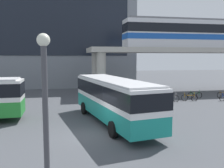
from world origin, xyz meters
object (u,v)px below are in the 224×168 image
at_px(train, 193,34).
at_px(bus_main, 113,96).
at_px(bicycle_black, 155,96).
at_px(bicycle_green, 195,95).
at_px(station_building, 36,30).
at_px(bicycle_silver, 171,98).
at_px(bicycle_brown, 224,95).
at_px(bicycle_orange, 189,98).

bearing_deg(train, bus_main, -135.27).
relative_size(bus_main, bicycle_black, 6.35).
bearing_deg(bicycle_green, station_building, 138.18).
bearing_deg(bicycle_green, bicycle_silver, -157.68).
xyz_separation_m(bicycle_green, bicycle_black, (-4.69, 0.49, 0.00)).
height_order(bicycle_brown, bicycle_orange, same).
bearing_deg(train, bicycle_black, -148.03).
bearing_deg(bicycle_black, bicycle_green, -5.99).
bearing_deg(station_building, bus_main, -73.25).
relative_size(train, bicycle_orange, 10.95).
xyz_separation_m(bus_main, bicycle_orange, (10.06, 7.37, -1.63)).
distance_m(station_building, bicycle_black, 24.12).
xyz_separation_m(bicycle_green, bicycle_brown, (3.58, -0.30, 0.00)).
bearing_deg(bicycle_black, station_building, 131.09).
height_order(bicycle_green, bicycle_black, same).
xyz_separation_m(bus_main, bicycle_black, (6.84, 9.30, -1.63)).
height_order(train, bicycle_green, train).
bearing_deg(bicycle_black, bus_main, -126.34).
bearing_deg(bicycle_silver, bicycle_green, 22.32).
distance_m(bus_main, bicycle_black, 11.66).
distance_m(bicycle_brown, bicycle_orange, 5.18).
xyz_separation_m(station_building, bus_main, (7.88, -26.18, -7.33)).
bearing_deg(bicycle_orange, bicycle_brown, 12.65).
distance_m(bicycle_black, bicycle_brown, 8.31).
height_order(station_building, bus_main, station_building).
bearing_deg(bicycle_brown, bicycle_orange, -167.35).
relative_size(bicycle_silver, bicycle_orange, 0.99).
relative_size(bus_main, bicycle_green, 6.32).
relative_size(bus_main, bicycle_silver, 6.57).
bearing_deg(bicycle_black, train, 31.97).
xyz_separation_m(station_building, bicycle_orange, (17.93, -18.80, -8.96)).
height_order(bicycle_silver, bicycle_orange, same).
height_order(bicycle_brown, bicycle_silver, same).
xyz_separation_m(bus_main, bicycle_silver, (7.84, 7.29, -1.63)).
bearing_deg(train, bicycle_silver, -133.02).
height_order(bus_main, bicycle_brown, bus_main).
distance_m(station_building, bicycle_brown, 30.35).
distance_m(train, bicycle_orange, 10.47).
bearing_deg(bicycle_black, bicycle_silver, -63.54).
bearing_deg(station_building, bicycle_orange, -46.36).
distance_m(station_building, bicycle_silver, 26.15).
bearing_deg(bicycle_orange, station_building, 133.64).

